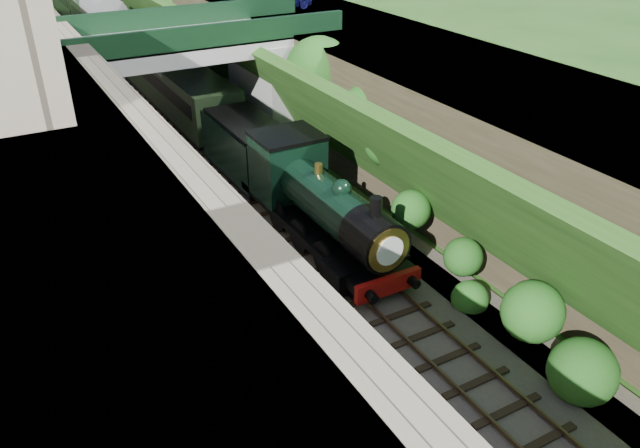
# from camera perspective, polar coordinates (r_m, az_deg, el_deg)

# --- Properties ---
(ground) EXTENTS (160.00, 160.00, 0.00)m
(ground) POSITION_cam_1_polar(r_m,az_deg,el_deg) (19.20, 12.66, -16.96)
(ground) COLOR #1E4714
(ground) RESTS_ON ground
(trackbed) EXTENTS (10.00, 90.00, 0.20)m
(trackbed) POSITION_cam_1_polar(r_m,az_deg,el_deg) (33.75, -9.79, 5.07)
(trackbed) COLOR #473F38
(trackbed) RESTS_ON ground
(retaining_wall) EXTENTS (1.00, 90.00, 7.00)m
(retaining_wall) POSITION_cam_1_polar(r_m,az_deg,el_deg) (31.32, -19.85, 8.54)
(retaining_wall) COLOR #756B56
(retaining_wall) RESTS_ON ground
(street_plateau_left) EXTENTS (6.00, 90.00, 7.00)m
(street_plateau_left) POSITION_cam_1_polar(r_m,az_deg,el_deg) (31.04, -26.16, 7.07)
(street_plateau_left) COLOR #262628
(street_plateau_left) RESTS_ON ground
(street_plateau_right) EXTENTS (8.00, 90.00, 6.25)m
(street_plateau_right) POSITION_cam_1_polar(r_m,az_deg,el_deg) (36.65, 4.13, 12.41)
(street_plateau_right) COLOR #262628
(street_plateau_right) RESTS_ON ground
(embankment_slope) EXTENTS (4.58, 90.00, 6.39)m
(embankment_slope) POSITION_cam_1_polar(r_m,az_deg,el_deg) (33.18, -0.93, 9.99)
(embankment_slope) COLOR #1E4714
(embankment_slope) RESTS_ON ground
(track_left) EXTENTS (2.50, 90.00, 0.20)m
(track_left) POSITION_cam_1_polar(r_m,az_deg,el_deg) (33.17, -13.05, 4.56)
(track_left) COLOR black
(track_left) RESTS_ON trackbed
(track_right) EXTENTS (2.50, 90.00, 0.20)m
(track_right) POSITION_cam_1_polar(r_m,az_deg,el_deg) (34.06, -7.92, 5.72)
(track_right) COLOR black
(track_right) RESTS_ON trackbed
(road_bridge) EXTENTS (16.00, 6.40, 7.25)m
(road_bridge) POSITION_cam_1_polar(r_m,az_deg,el_deg) (36.30, -11.17, 13.35)
(road_bridge) COLOR gray
(road_bridge) RESTS_ON ground
(tree) EXTENTS (3.60, 3.80, 6.60)m
(tree) POSITION_cam_1_polar(r_m,az_deg,el_deg) (33.59, -0.08, 13.63)
(tree) COLOR black
(tree) RESTS_ON ground
(locomotive) EXTENTS (3.10, 10.22, 3.83)m
(locomotive) POSITION_cam_1_polar(r_m,az_deg,el_deg) (25.44, 0.04, 1.68)
(locomotive) COLOR black
(locomotive) RESTS_ON trackbed
(tender) EXTENTS (2.70, 6.00, 3.05)m
(tender) POSITION_cam_1_polar(r_m,az_deg,el_deg) (31.59, -6.53, 6.61)
(tender) COLOR black
(tender) RESTS_ON trackbed
(coach_front) EXTENTS (2.90, 18.00, 3.70)m
(coach_front) POSITION_cam_1_polar(r_m,az_deg,el_deg) (42.77, -13.45, 12.65)
(coach_front) COLOR black
(coach_front) RESTS_ON trackbed
(coach_middle) EXTENTS (2.90, 18.00, 3.70)m
(coach_middle) POSITION_cam_1_polar(r_m,az_deg,el_deg) (60.61, -18.95, 16.63)
(coach_middle) COLOR black
(coach_middle) RESTS_ON trackbed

